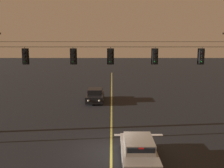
# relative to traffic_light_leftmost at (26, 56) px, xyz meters

# --- Properties ---
(ground_plane) EXTENTS (180.00, 180.00, 0.00)m
(ground_plane) POSITION_rel_traffic_light_leftmost_xyz_m (5.96, -3.19, -5.44)
(ground_plane) COLOR black
(lane_centre_stripe) EXTENTS (0.14, 60.00, 0.01)m
(lane_centre_stripe) POSITION_rel_traffic_light_leftmost_xyz_m (5.96, 6.02, -5.44)
(lane_centre_stripe) COLOR #D1C64C
(lane_centre_stripe) RESTS_ON ground
(stop_bar_paint) EXTENTS (3.40, 0.36, 0.01)m
(stop_bar_paint) POSITION_rel_traffic_light_leftmost_xyz_m (7.86, -0.58, -5.44)
(stop_bar_paint) COLOR silver
(stop_bar_paint) RESTS_ON ground
(signal_span_assembly) EXTENTS (18.66, 0.32, 7.50)m
(signal_span_assembly) POSITION_rel_traffic_light_leftmost_xyz_m (5.96, 0.02, -1.54)
(signal_span_assembly) COLOR #423021
(signal_span_assembly) RESTS_ON ground
(traffic_light_leftmost) EXTENTS (0.48, 0.41, 1.22)m
(traffic_light_leftmost) POSITION_rel_traffic_light_leftmost_xyz_m (0.00, 0.00, 0.00)
(traffic_light_leftmost) COLOR black
(traffic_light_left_inner) EXTENTS (0.48, 0.41, 1.22)m
(traffic_light_left_inner) POSITION_rel_traffic_light_leftmost_xyz_m (3.33, 0.00, 0.00)
(traffic_light_left_inner) COLOR black
(traffic_light_centre) EXTENTS (0.48, 0.41, 1.22)m
(traffic_light_centre) POSITION_rel_traffic_light_leftmost_xyz_m (5.90, 0.00, 0.00)
(traffic_light_centre) COLOR black
(traffic_light_right_inner) EXTENTS (0.48, 0.41, 1.22)m
(traffic_light_right_inner) POSITION_rel_traffic_light_leftmost_xyz_m (8.97, 0.00, 0.00)
(traffic_light_right_inner) COLOR black
(traffic_light_rightmost) EXTENTS (0.48, 0.41, 1.22)m
(traffic_light_rightmost) POSITION_rel_traffic_light_leftmost_xyz_m (12.18, 0.00, 0.00)
(traffic_light_rightmost) COLOR black
(car_waiting_near_lane) EXTENTS (1.80, 4.33, 1.39)m
(car_waiting_near_lane) POSITION_rel_traffic_light_leftmost_xyz_m (7.43, -4.67, -4.79)
(car_waiting_near_lane) COLOR gray
(car_waiting_near_lane) RESTS_ON ground
(car_oncoming_lead) EXTENTS (1.80, 4.42, 1.39)m
(car_oncoming_lead) POSITION_rel_traffic_light_leftmost_xyz_m (4.16, 9.68, -4.79)
(car_oncoming_lead) COLOR black
(car_oncoming_lead) RESTS_ON ground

